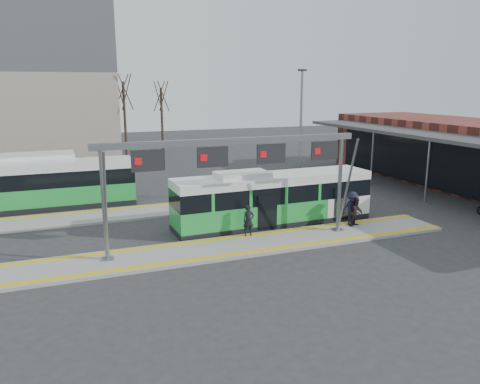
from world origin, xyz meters
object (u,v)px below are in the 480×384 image
object	(u,v)px
passenger_c	(352,208)
gantry	(236,160)
hero_bus	(273,199)
passenger_b	(356,212)
passenger_a	(249,221)

from	to	relation	value
passenger_c	gantry	bearing A→B (deg)	-168.90
gantry	hero_bus	distance (m)	5.15
passenger_b	passenger_c	world-z (taller)	passenger_c
passenger_a	passenger_b	size ratio (longest dim) A/B	1.02
gantry	passenger_a	world-z (taller)	gantry
passenger_a	passenger_b	world-z (taller)	passenger_a
gantry	passenger_c	distance (m)	7.79
hero_bus	passenger_b	xyz separation A→B (m)	(3.96, -2.42, -0.50)
gantry	hero_bus	world-z (taller)	gantry
hero_bus	passenger_b	size ratio (longest dim) A/B	7.27
hero_bus	passenger_a	world-z (taller)	hero_bus
hero_bus	passenger_c	world-z (taller)	hero_bus
passenger_a	passenger_b	xyz separation A→B (m)	(6.23, -0.48, -0.02)
hero_bus	passenger_c	xyz separation A→B (m)	(3.81, -2.22, -0.35)
gantry	passenger_a	distance (m)	3.58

